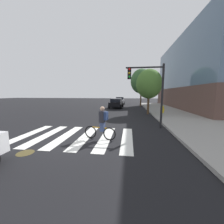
% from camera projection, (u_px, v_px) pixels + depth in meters
% --- Properties ---
extents(ground_plane, '(120.00, 120.00, 0.00)m').
position_uv_depth(ground_plane, '(73.00, 136.00, 7.17)').
color(ground_plane, black).
extents(crosswalk_stripes, '(6.16, 3.86, 0.01)m').
position_uv_depth(crosswalk_stripes, '(75.00, 136.00, 7.15)').
color(crosswalk_stripes, silver).
rests_on(crosswalk_stripes, ground).
extents(manhole_cover, '(0.64, 0.64, 0.01)m').
position_uv_depth(manhole_cover, '(25.00, 153.00, 5.15)').
color(manhole_cover, '#473D1E').
rests_on(manhole_cover, ground).
extents(sedan_mid, '(2.27, 4.52, 1.53)m').
position_uv_depth(sedan_mid, '(116.00, 103.00, 21.47)').
color(sedan_mid, black).
rests_on(sedan_mid, ground).
extents(sedan_far, '(2.40, 4.64, 1.56)m').
position_uv_depth(sedan_far, '(120.00, 100.00, 29.48)').
color(sedan_far, silver).
rests_on(sedan_far, ground).
extents(cyclist, '(1.69, 0.43, 1.69)m').
position_uv_depth(cyclist, '(102.00, 123.00, 6.56)').
color(cyclist, black).
rests_on(cyclist, ground).
extents(traffic_light_near, '(2.47, 0.28, 4.20)m').
position_uv_depth(traffic_light_near, '(150.00, 85.00, 8.59)').
color(traffic_light_near, black).
rests_on(traffic_light_near, ground).
extents(fire_hydrant, '(0.33, 0.22, 0.78)m').
position_uv_depth(fire_hydrant, '(163.00, 110.00, 14.84)').
color(fire_hydrant, gold).
rests_on(fire_hydrant, sidewalk).
extents(street_tree_near, '(2.81, 2.81, 4.99)m').
position_uv_depth(street_tree_near, '(149.00, 84.00, 14.48)').
color(street_tree_near, '#4C3823').
rests_on(street_tree_near, ground).
extents(street_tree_mid, '(3.71, 3.71, 6.61)m').
position_uv_depth(street_tree_mid, '(141.00, 81.00, 23.03)').
color(street_tree_mid, '#4C3823').
rests_on(street_tree_mid, ground).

